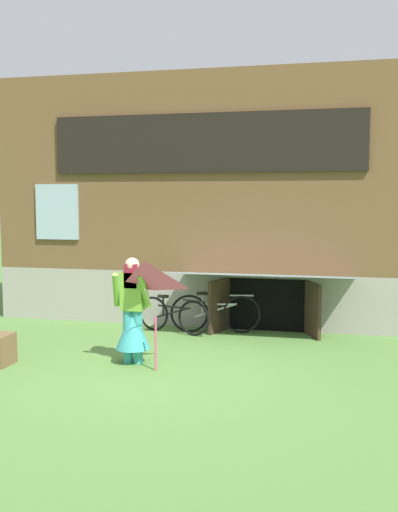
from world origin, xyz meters
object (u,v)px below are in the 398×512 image
Objects in this scene: bicycle_silver at (215,313)px; bicycle_black at (173,315)px; person at (133,319)px; kite at (144,286)px.

bicycle_silver is 0.78m from bicycle_black.
person is at bearing -74.88° from bicycle_black.
person reaches higher than kite.
person is 0.97× the size of bicycle_silver.
bicycle_black is (-0.29, 2.55, -0.92)m from kite.
bicycle_black is at bearing 63.75° from person.
bicycle_black is (-0.75, -0.19, -0.03)m from bicycle_silver.
kite is (0.35, -0.49, 0.58)m from person.
kite is at bearing -66.64° from bicycle_black.
bicycle_silver is 1.13× the size of bicycle_black.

